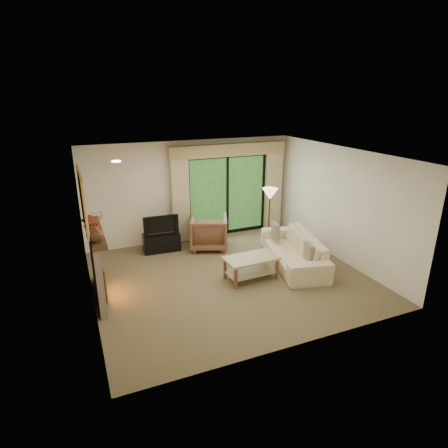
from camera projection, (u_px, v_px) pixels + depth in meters
name	position (u px, v px, depth m)	size (l,w,h in m)	color
floor	(229.00, 277.00, 7.98)	(5.50, 5.50, 0.00)	brown
ceiling	(230.00, 155.00, 7.12)	(5.50, 5.50, 0.00)	silver
wall_back	(191.00, 191.00, 9.72)	(5.00, 5.00, 0.00)	white
wall_front	(300.00, 270.00, 5.38)	(5.00, 5.00, 0.00)	white
wall_left	(86.00, 239.00, 6.54)	(5.00, 5.00, 0.00)	white
wall_right	(340.00, 204.00, 8.56)	(5.00, 5.00, 0.00)	white
fireplace	(96.00, 265.00, 6.96)	(0.24, 1.70, 1.37)	gray
mirror	(83.00, 200.00, 6.51)	(0.07, 1.45, 1.02)	gold
sliding_door	(227.00, 195.00, 10.11)	(2.26, 0.10, 2.16)	black
curtain_left	(180.00, 198.00, 9.49)	(0.45, 0.18, 2.35)	#C3B187
curtain_right	(273.00, 188.00, 10.48)	(0.45, 0.18, 2.35)	#C3B187
cornice	(229.00, 150.00, 9.63)	(3.20, 0.24, 0.32)	tan
media_console	(161.00, 242.00, 9.24)	(0.89, 0.40, 0.45)	black
tv	(160.00, 224.00, 9.09)	(0.85, 0.11, 0.49)	black
armchair	(209.00, 232.00, 9.36)	(0.89, 0.92, 0.84)	brown
sofa	(293.00, 250.00, 8.50)	(2.36, 0.92, 0.69)	beige
pillow_near	(309.00, 252.00, 7.80)	(0.10, 0.36, 0.36)	#4B2D28
pillow_far	(276.00, 231.00, 8.98)	(0.10, 0.39, 0.39)	#4B2D28
coffee_table	(251.00, 268.00, 7.82)	(1.10, 0.61, 0.50)	tan
floor_lamp	(269.00, 216.00, 9.56)	(0.39, 0.39, 1.46)	#FEF4C7
vase	(95.00, 233.00, 6.19)	(0.28, 0.28, 0.29)	#482E19
branches	(93.00, 223.00, 6.47)	(0.39, 0.34, 0.44)	#CF461E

